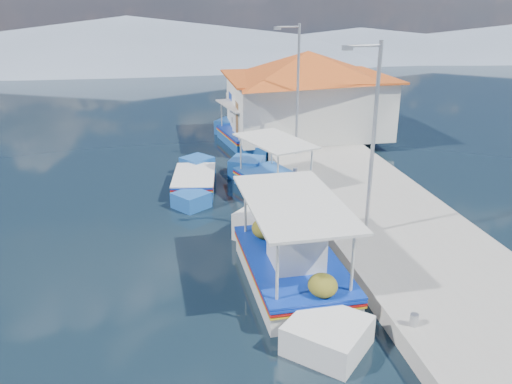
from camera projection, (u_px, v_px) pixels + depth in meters
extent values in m
plane|color=black|center=(234.00, 292.00, 14.47)|extent=(160.00, 160.00, 0.00)
cube|color=gray|center=(359.00, 193.00, 20.89)|extent=(5.00, 44.00, 0.50)
cylinder|color=#A5A8AD|center=(414.00, 320.00, 12.12)|extent=(0.20, 0.20, 0.30)
cylinder|color=#A5A8AD|center=(342.00, 230.00, 16.72)|extent=(0.20, 0.20, 0.30)
cylinder|color=#A5A8AD|center=(295.00, 171.00, 22.23)|extent=(0.20, 0.20, 0.30)
cylinder|color=#A5A8AD|center=(267.00, 136.00, 27.75)|extent=(0.20, 0.20, 0.30)
cube|color=silver|center=(292.00, 276.00, 14.84)|extent=(2.51, 4.76, 1.03)
cube|color=silver|center=(272.00, 226.00, 17.66)|extent=(2.42, 2.42, 1.13)
cube|color=silver|center=(320.00, 341.00, 12.06)|extent=(2.35, 2.35, 0.97)
cube|color=#0B2B97|center=(292.00, 261.00, 14.67)|extent=(2.59, 4.90, 0.06)
cube|color=#AC100E|center=(292.00, 263.00, 14.70)|extent=(2.59, 4.90, 0.05)
cube|color=gold|center=(292.00, 266.00, 14.73)|extent=(2.59, 4.90, 0.04)
cube|color=#0B2B97|center=(292.00, 258.00, 14.64)|extent=(2.61, 4.85, 0.05)
cube|color=brown|center=(292.00, 259.00, 14.66)|extent=(2.32, 4.66, 0.05)
cube|color=silver|center=(295.00, 245.00, 14.14)|extent=(1.35, 1.44, 1.19)
cube|color=silver|center=(296.00, 225.00, 13.93)|extent=(1.47, 1.55, 0.06)
cylinder|color=beige|center=(249.00, 206.00, 16.03)|extent=(0.08, 0.08, 1.73)
cylinder|color=beige|center=(309.00, 203.00, 16.30)|extent=(0.08, 0.08, 1.73)
cylinder|color=beige|center=(272.00, 269.00, 12.39)|extent=(0.08, 0.08, 1.73)
cylinder|color=beige|center=(349.00, 263.00, 12.66)|extent=(0.08, 0.08, 1.73)
cube|color=silver|center=(294.00, 202.00, 14.04)|extent=(2.63, 4.76, 0.08)
ellipsoid|color=#414A13|center=(268.00, 228.00, 15.88)|extent=(0.82, 0.90, 0.62)
ellipsoid|color=#414A13|center=(289.00, 221.00, 16.50)|extent=(0.69, 0.76, 0.52)
ellipsoid|color=#414A13|center=(318.00, 286.00, 12.79)|extent=(0.73, 0.81, 0.55)
sphere|color=#D44706|center=(325.00, 221.00, 15.12)|extent=(0.43, 0.43, 0.43)
cube|color=#1A4F9D|center=(274.00, 187.00, 21.64)|extent=(2.96, 3.99, 0.91)
cube|color=#1A4F9D|center=(280.00, 167.00, 23.81)|extent=(1.85, 1.85, 1.01)
cube|color=#1A4F9D|center=(267.00, 209.00, 19.50)|extent=(1.79, 1.79, 0.86)
cube|color=#0B2B97|center=(274.00, 178.00, 21.49)|extent=(3.05, 4.11, 0.06)
cube|color=#AC100E|center=(274.00, 180.00, 21.52)|extent=(3.05, 4.11, 0.05)
cube|color=gold|center=(274.00, 181.00, 21.54)|extent=(3.05, 4.11, 0.04)
cube|color=#1A4F9D|center=(274.00, 176.00, 21.47)|extent=(3.06, 4.08, 0.05)
cube|color=brown|center=(274.00, 177.00, 21.48)|extent=(2.79, 3.87, 0.05)
cylinder|color=beige|center=(261.00, 148.00, 22.69)|extent=(0.07, 0.07, 1.53)
cylinder|color=beige|center=(296.00, 150.00, 22.48)|extent=(0.07, 0.07, 1.53)
cylinder|color=beige|center=(250.00, 170.00, 19.92)|extent=(0.07, 0.07, 1.53)
cylinder|color=beige|center=(290.00, 172.00, 19.72)|extent=(0.07, 0.07, 1.53)
cube|color=silver|center=(275.00, 141.00, 20.93)|extent=(3.05, 4.02, 0.07)
cube|color=#1A4F9D|center=(195.00, 185.00, 21.97)|extent=(2.03, 3.27, 0.86)
cube|color=#1A4F9D|center=(185.00, 168.00, 23.76)|extent=(1.64, 1.64, 0.95)
cube|color=#1A4F9D|center=(205.00, 202.00, 20.20)|extent=(1.59, 1.59, 0.81)
cube|color=#0B2B97|center=(194.00, 176.00, 21.83)|extent=(2.09, 3.36, 0.05)
cube|color=#AC100E|center=(194.00, 178.00, 21.86)|extent=(2.09, 3.36, 0.05)
cube|color=gold|center=(194.00, 179.00, 21.88)|extent=(2.09, 3.36, 0.04)
cube|color=silver|center=(194.00, 175.00, 21.81)|extent=(2.10, 3.34, 0.05)
cube|color=brown|center=(194.00, 175.00, 21.82)|extent=(1.89, 3.19, 0.05)
cube|color=#1A4F9D|center=(244.00, 140.00, 28.64)|extent=(2.53, 4.00, 0.88)
cube|color=#1A4F9D|center=(244.00, 127.00, 30.92)|extent=(1.95, 1.95, 0.97)
cube|color=#1A4F9D|center=(244.00, 153.00, 26.38)|extent=(1.90, 1.90, 0.83)
cube|color=#0B2B97|center=(244.00, 133.00, 28.49)|extent=(2.60, 4.12, 0.06)
cube|color=#AC100E|center=(244.00, 134.00, 28.52)|extent=(2.60, 4.12, 0.05)
cube|color=gold|center=(244.00, 135.00, 28.54)|extent=(2.60, 4.12, 0.04)
cube|color=#0B2B97|center=(244.00, 132.00, 28.47)|extent=(2.62, 4.09, 0.05)
cube|color=brown|center=(244.00, 132.00, 28.48)|extent=(2.36, 3.90, 0.05)
cube|color=silver|center=(244.00, 124.00, 28.04)|extent=(1.25, 1.36, 1.02)
cube|color=silver|center=(243.00, 115.00, 27.85)|extent=(1.36, 1.47, 0.06)
cylinder|color=beige|center=(230.00, 113.00, 29.66)|extent=(0.06, 0.06, 1.48)
cylinder|color=beige|center=(257.00, 113.00, 29.69)|extent=(0.06, 0.06, 1.48)
cylinder|color=beige|center=(228.00, 126.00, 26.73)|extent=(0.06, 0.06, 1.48)
cylinder|color=beige|center=(259.00, 126.00, 26.76)|extent=(0.06, 0.06, 1.48)
cube|color=silver|center=(243.00, 105.00, 27.95)|extent=(2.62, 4.02, 0.06)
cube|color=silver|center=(307.00, 105.00, 28.59)|extent=(8.00, 6.00, 3.00)
cube|color=#C7491B|center=(308.00, 77.00, 28.04)|extent=(8.64, 6.48, 0.10)
pyramid|color=#C7491B|center=(308.00, 64.00, 27.81)|extent=(10.49, 10.49, 1.40)
cube|color=brown|center=(238.00, 121.00, 27.18)|extent=(0.06, 1.00, 2.00)
cube|color=#0B2B97|center=(231.00, 101.00, 29.26)|extent=(0.06, 1.20, 0.90)
cylinder|color=#A5A8AD|center=(373.00, 143.00, 15.84)|extent=(0.12, 0.12, 6.00)
cylinder|color=#A5A8AD|center=(364.00, 46.00, 14.74)|extent=(1.00, 0.08, 0.08)
cube|color=#A5A8AD|center=(347.00, 48.00, 14.67)|extent=(0.30, 0.14, 0.14)
cylinder|color=#A5A8AD|center=(298.00, 91.00, 24.11)|extent=(0.12, 0.12, 6.00)
cylinder|color=#A5A8AD|center=(288.00, 27.00, 23.01)|extent=(1.00, 0.08, 0.08)
cube|color=#A5A8AD|center=(277.00, 28.00, 22.94)|extent=(0.30, 0.14, 0.14)
cone|color=gray|center=(129.00, 39.00, 64.22)|extent=(96.00, 96.00, 5.50)
cone|color=gray|center=(360.00, 42.00, 69.59)|extent=(76.80, 76.80, 3.80)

